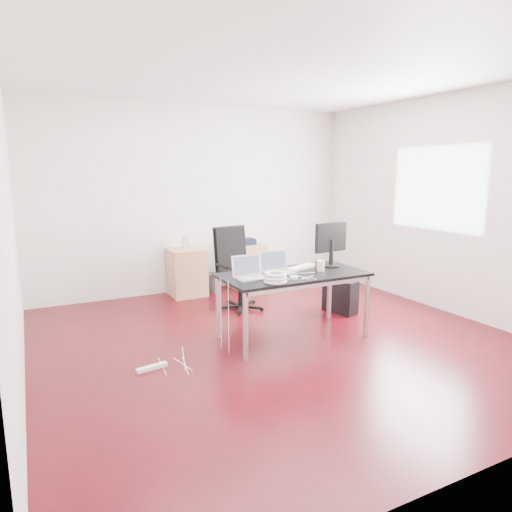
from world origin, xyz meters
name	(u,v)px	position (x,y,z in m)	size (l,w,h in m)	color
room_shell	(283,213)	(0.04, 0.00, 1.40)	(5.00, 5.00, 5.00)	#3B060C
desk	(293,278)	(0.19, 0.02, 0.68)	(1.60, 0.80, 0.73)	black
office_chair	(237,264)	(0.10, 1.32, 0.61)	(0.54, 0.56, 1.08)	black
filing_cabinet_left	(187,272)	(-0.30, 2.23, 0.35)	(0.50, 0.50, 0.70)	#A77A53
filing_cabinet_right	(247,266)	(0.70, 2.23, 0.35)	(0.50, 0.50, 0.70)	#A77A53
pc_tower	(340,296)	(1.22, 0.51, 0.22)	(0.20, 0.45, 0.44)	black
wastebasket	(213,282)	(0.13, 2.25, 0.14)	(0.24, 0.24, 0.28)	black
power_strip	(152,367)	(-1.43, -0.11, 0.02)	(0.30, 0.06, 0.04)	white
laptop_left	(250,273)	(-0.33, 0.03, 0.79)	(0.33, 0.25, 0.23)	silver
laptop_right	(277,268)	(0.04, 0.13, 0.79)	(0.35, 0.28, 0.23)	silver
monitor	(331,242)	(0.79, 0.16, 1.01)	(0.45, 0.26, 0.51)	black
keyboard	(302,267)	(0.42, 0.21, 0.74)	(0.44, 0.14, 0.02)	white
cup_white	(321,266)	(0.53, -0.01, 0.79)	(0.08, 0.08, 0.12)	white
cup_brown	(319,265)	(0.55, 0.06, 0.78)	(0.08, 0.08, 0.10)	brown
cable_coil	(275,278)	(-0.20, -0.26, 0.78)	(0.24, 0.24, 0.11)	white
power_adapter	(294,278)	(0.06, -0.21, 0.74)	(0.07, 0.07, 0.03)	white
speaker	(185,242)	(-0.29, 2.27, 0.79)	(0.09, 0.08, 0.18)	#9E9E9E
navy_garment	(245,242)	(0.65, 2.22, 0.74)	(0.30, 0.24, 0.09)	black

